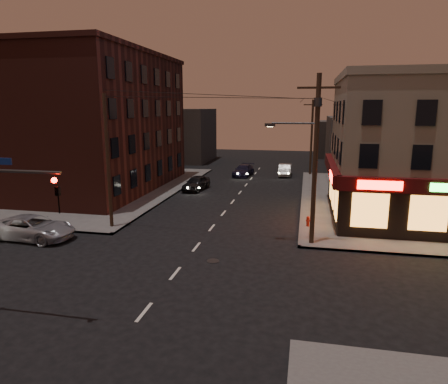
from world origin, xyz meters
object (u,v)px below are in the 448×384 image
(suv_cross, at_px, (33,228))
(sedan_mid, at_px, (285,170))
(fire_hydrant, at_px, (308,221))
(sedan_near, at_px, (196,183))
(sedan_far, at_px, (243,171))

(suv_cross, xyz_separation_m, sedan_mid, (14.41, 27.59, -0.05))
(sedan_mid, distance_m, fire_hydrant, 21.83)
(fire_hydrant, bearing_deg, sedan_mid, 97.36)
(suv_cross, relative_size, sedan_near, 1.27)
(sedan_mid, relative_size, sedan_far, 0.92)
(sedan_near, bearing_deg, sedan_far, 78.02)
(sedan_far, bearing_deg, sedan_mid, 20.27)
(sedan_near, height_order, sedan_far, sedan_near)
(sedan_near, distance_m, sedan_mid, 13.49)
(suv_cross, distance_m, sedan_mid, 31.12)
(sedan_far, height_order, fire_hydrant, sedan_far)
(sedan_near, bearing_deg, sedan_mid, 59.64)
(suv_cross, bearing_deg, sedan_mid, -24.22)
(sedan_near, relative_size, fire_hydrant, 5.94)
(suv_cross, bearing_deg, fire_hydrant, -67.60)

